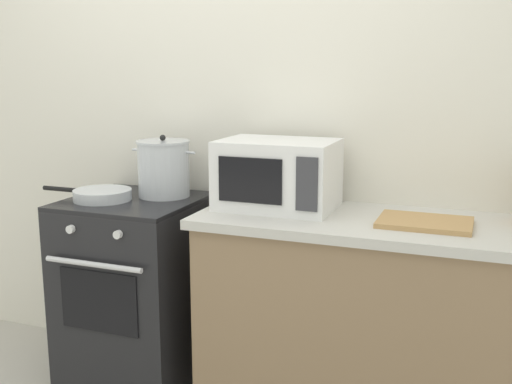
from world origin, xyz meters
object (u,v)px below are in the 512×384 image
stove (136,291)px  frying_pan (101,195)px  microwave (278,174)px  cutting_board (425,222)px  stock_pot (164,168)px

stove → frying_pan: size_ratio=1.96×
stove → frying_pan: bearing=-152.2°
microwave → frying_pan: bearing=-170.0°
stove → microwave: (0.70, 0.08, 0.61)m
cutting_board → stock_pot: bearing=174.7°
stove → cutting_board: 1.42m
frying_pan → stove: bearing=27.8°
stove → cutting_board: cutting_board is taller
frying_pan → cutting_board: (1.46, 0.07, -0.02)m
stove → stock_pot: 0.61m
stove → stock_pot: bearing=47.4°
stock_pot → cutting_board: (1.23, -0.11, -0.12)m
stock_pot → frying_pan: size_ratio=0.71×
stove → stock_pot: stock_pot is taller
stock_pot → microwave: (0.59, -0.04, 0.02)m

